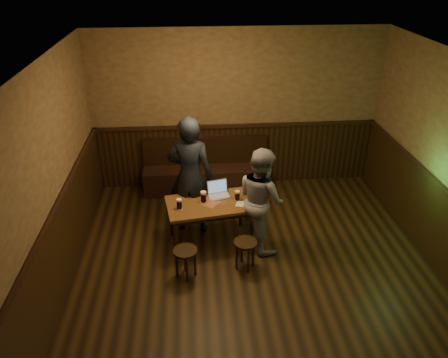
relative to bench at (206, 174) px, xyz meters
name	(u,v)px	position (x,y,z in m)	size (l,w,h in m)	color
room	(260,203)	(0.57, -2.53, 0.89)	(5.04, 6.04, 2.84)	black
bench	(206,174)	(0.00, 0.00, 0.00)	(2.20, 0.50, 0.95)	black
pub_table	(210,208)	(0.00, -1.59, 0.26)	(1.33, 0.89, 0.67)	#5B301A
stool_left	(185,255)	(-0.37, -2.37, 0.03)	(0.35, 0.35, 0.43)	black
stool_right	(245,247)	(0.44, -2.25, 0.03)	(0.38, 0.38, 0.43)	black
pint_left	(179,204)	(-0.44, -1.71, 0.43)	(0.10, 0.10, 0.16)	#A31422
pint_mid	(203,197)	(-0.09, -1.56, 0.44)	(0.11, 0.11, 0.17)	#A31422
pint_right	(237,195)	(0.40, -1.54, 0.43)	(0.10, 0.10, 0.15)	#A31422
laptop	(218,192)	(0.14, -1.38, 0.41)	(0.36, 0.31, 0.22)	silver
menu	(244,204)	(0.48, -1.67, 0.35)	(0.22, 0.15, 0.00)	silver
person_suit	(190,176)	(-0.27, -1.24, 0.62)	(0.68, 0.44, 1.85)	black
person_grey	(261,199)	(0.71, -1.72, 0.46)	(0.75, 0.59, 1.55)	gray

